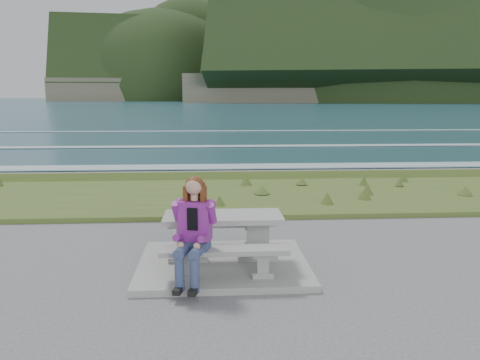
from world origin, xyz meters
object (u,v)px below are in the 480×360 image
(picnic_table, at_px, (223,225))
(bench_landward, at_px, (224,255))
(seated_woman, at_px, (192,246))
(bench_seaward, at_px, (222,227))

(picnic_table, xyz_separation_m, bench_landward, (0.00, -0.70, -0.23))
(bench_landward, relative_size, seated_woman, 1.23)
(picnic_table, bearing_deg, bench_seaward, 90.00)
(bench_landward, bearing_deg, picnic_table, 90.00)
(bench_landward, relative_size, bench_seaward, 1.00)
(picnic_table, bearing_deg, bench_landward, -90.00)
(picnic_table, distance_m, bench_landward, 0.74)
(bench_seaward, height_order, seated_woman, seated_woman)
(bench_seaward, xyz_separation_m, seated_woman, (-0.44, -1.54, 0.19))
(bench_landward, distance_m, seated_woman, 0.50)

